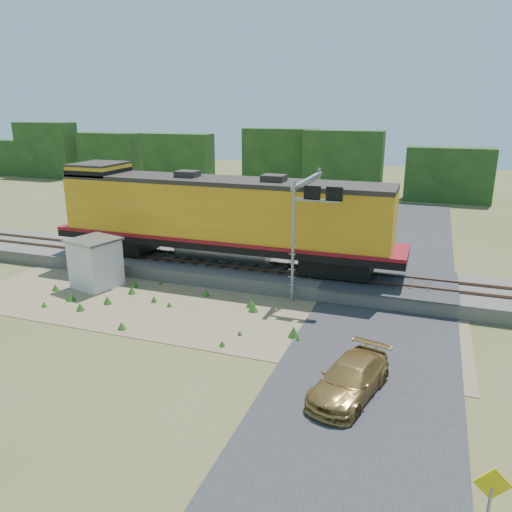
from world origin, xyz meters
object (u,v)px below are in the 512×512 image
at_px(road_sign, 490,501).
at_px(shed, 96,263).
at_px(locomotive, 217,216).
at_px(signal_gantry, 310,205).
at_px(car, 350,379).

bearing_deg(road_sign, shed, 148.30).
height_order(locomotive, shed, locomotive).
distance_m(shed, signal_gantry, 12.60).
bearing_deg(signal_gantry, car, -68.13).
xyz_separation_m(shed, car, (15.62, -6.44, -0.80)).
bearing_deg(car, locomotive, 146.41).
bearing_deg(signal_gantry, locomotive, 173.73).
bearing_deg(signal_gantry, shed, -162.06).
xyz_separation_m(locomotive, road_sign, (13.98, -16.51, -2.20)).
relative_size(shed, road_sign, 1.21).
bearing_deg(road_sign, car, 125.27).
relative_size(locomotive, road_sign, 8.98).
height_order(shed, signal_gantry, signal_gantry).
xyz_separation_m(road_sign, car, (-4.03, 5.70, -0.88)).
distance_m(locomotive, signal_gantry, 6.02).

